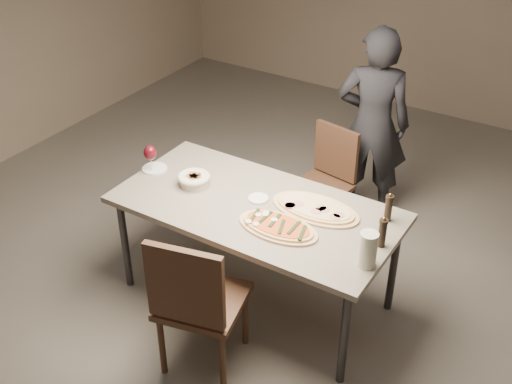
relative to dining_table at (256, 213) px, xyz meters
The scene contains 14 objects.
room 0.71m from the dining_table, ahead, with size 7.00×7.00×7.00m.
dining_table is the anchor object (origin of this frame).
zucchini_pizza 0.29m from the dining_table, 30.65° to the right, with size 0.52×0.29×0.05m.
ham_pizza 0.38m from the dining_table, 23.22° to the left, with size 0.58×0.32×0.04m.
bread_basket 0.49m from the dining_table, behind, with size 0.21×0.21×0.08m.
oil_dish 0.09m from the dining_table, 109.61° to the left, with size 0.13×0.13×0.01m.
pepper_mill_left 0.83m from the dining_table, 20.62° to the left, with size 0.05×0.05×0.19m.
pepper_mill_right 0.84m from the dining_table, ahead, with size 0.05×0.05×0.20m.
carafe 0.86m from the dining_table, 12.12° to the right, with size 0.10×0.10×0.21m.
wine_glass 0.85m from the dining_table, behind, with size 0.09×0.09×0.20m.
side_plate 0.83m from the dining_table, behind, with size 0.17×0.17×0.01m.
chair_near 0.75m from the dining_table, 85.50° to the right, with size 0.56×0.56×0.99m.
chair_far 1.02m from the dining_table, 89.01° to the left, with size 0.46×0.46×0.84m.
diner 1.39m from the dining_table, 81.96° to the left, with size 0.57×0.38×1.56m, color black.
Camera 1 is at (1.78, -2.84, 3.00)m, focal length 45.00 mm.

